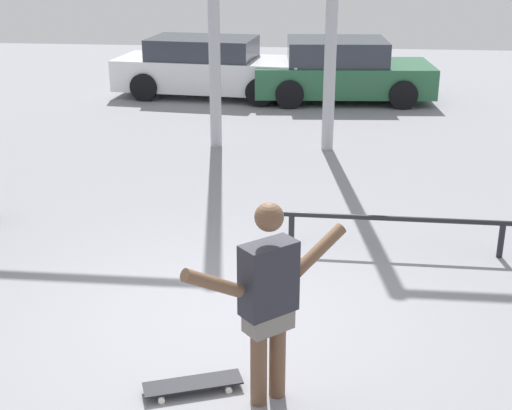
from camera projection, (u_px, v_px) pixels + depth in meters
name	position (u px, v px, depth m)	size (l,w,h in m)	color
ground_plane	(220.00, 321.00, 6.86)	(36.00, 36.00, 0.00)	gray
skateboarder	(269.00, 296.00, 5.40)	(1.18, 1.06, 1.68)	brown
skateboard	(193.00, 384.00, 5.80)	(0.83, 0.48, 0.08)	black
grind_rail	(396.00, 223.00, 8.24)	(2.94, 0.11, 0.45)	black
parked_car_white	(209.00, 68.00, 16.30)	(4.40, 2.15, 1.32)	white
parked_car_green	(341.00, 71.00, 15.91)	(4.04, 2.26, 1.34)	#28603D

